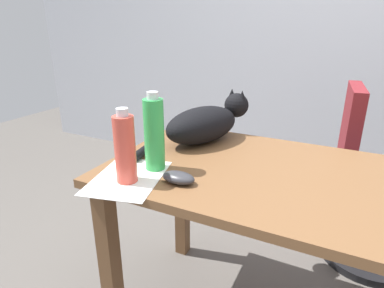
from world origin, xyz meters
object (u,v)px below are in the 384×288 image
(office_chair, at_px, (369,190))
(computer_mouse, at_px, (178,178))
(cat, at_px, (206,122))
(water_bottle, at_px, (154,134))
(spray_bottle, at_px, (125,149))

(office_chair, height_order, computer_mouse, office_chair)
(cat, bearing_deg, computer_mouse, -78.09)
(water_bottle, height_order, spray_bottle, water_bottle)
(cat, distance_m, spray_bottle, 0.47)
(water_bottle, relative_size, spray_bottle, 1.12)
(office_chair, relative_size, cat, 1.60)
(cat, relative_size, spray_bottle, 2.38)
(cat, height_order, water_bottle, water_bottle)
(cat, xyz_separation_m, computer_mouse, (0.08, -0.40, -0.06))
(cat, bearing_deg, office_chair, 35.76)
(water_bottle, distance_m, spray_bottle, 0.13)
(cat, relative_size, computer_mouse, 5.18)
(water_bottle, bearing_deg, cat, 83.51)
(office_chair, bearing_deg, water_bottle, -131.06)
(cat, xyz_separation_m, spray_bottle, (-0.07, -0.46, 0.03))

